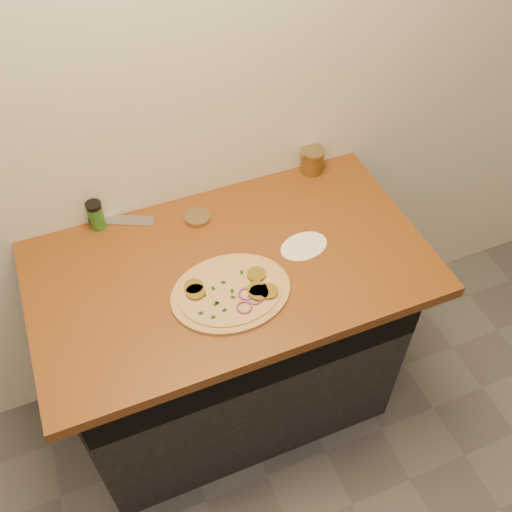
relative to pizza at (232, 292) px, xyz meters
name	(u,v)px	position (x,y,z in m)	size (l,w,h in m)	color
cabinet	(231,341)	(0.04, 0.14, -0.48)	(1.10, 0.60, 0.86)	black
countertop	(230,267)	(0.04, 0.11, -0.03)	(1.20, 0.70, 0.04)	brown
pizza	(232,292)	(0.00, 0.00, 0.00)	(0.35, 0.35, 0.02)	tan
chefs_knife	(95,219)	(-0.30, 0.45, 0.00)	(0.31, 0.16, 0.02)	#B7BAC1
mason_jar_lid	(197,218)	(0.00, 0.33, 0.00)	(0.08, 0.08, 0.02)	#9B8A5A
salsa_jar	(312,161)	(0.45, 0.41, 0.04)	(0.08, 0.08, 0.09)	maroon
spice_shaker	(96,215)	(-0.30, 0.41, 0.04)	(0.05, 0.05, 0.10)	#2A6620
flour_spill	(304,246)	(0.27, 0.09, -0.01)	(0.16, 0.16, 0.00)	silver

